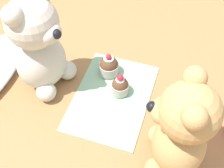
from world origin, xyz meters
TOP-DOWN VIEW (x-y plane):
  - ground_plane at (0.00, 0.00)m, footprint 4.00×4.00m
  - knitted_placemat at (0.00, 0.00)m, footprint 0.28×0.19m
  - teddy_bear_cream at (-0.00, 0.19)m, footprint 0.16×0.15m
  - teddy_bear_tan at (-0.12, -0.18)m, footprint 0.14×0.14m
  - cupcake_near_cream_bear at (0.08, 0.03)m, footprint 0.05×0.05m
  - cupcake_near_tan_bear at (0.02, -0.01)m, footprint 0.05×0.05m

SIDE VIEW (x-z plane):
  - ground_plane at x=0.00m, z-range 0.00..0.00m
  - knitted_placemat at x=0.00m, z-range 0.00..0.01m
  - cupcake_near_tan_bear at x=0.02m, z-range 0.00..0.06m
  - cupcake_near_cream_bear at x=0.08m, z-range 0.00..0.07m
  - teddy_bear_tan at x=-0.12m, z-range 0.00..0.26m
  - teddy_bear_cream at x=0.00m, z-range 0.00..0.27m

